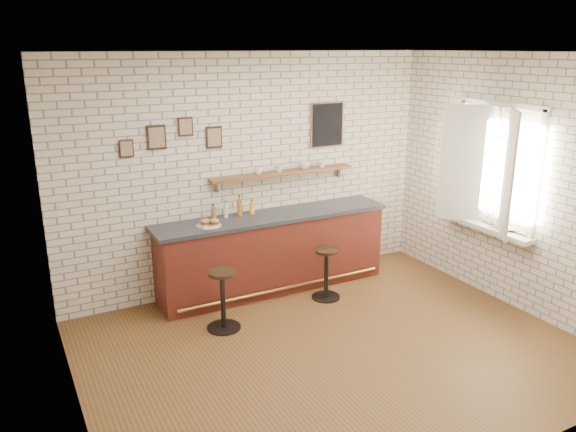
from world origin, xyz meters
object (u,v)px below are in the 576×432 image
(shelf_cup_b, at_px, (279,169))
(shelf_cup_d, at_px, (322,164))
(bitters_bottle_amber, at_px, (239,207))
(shelf_cup_c, at_px, (305,165))
(bar_counter, at_px, (273,252))
(sandwich_plate, at_px, (209,226))
(ciabatta_sandwich, at_px, (210,222))
(book_upper, at_px, (498,227))
(shelf_cup_a, at_px, (258,171))
(condiment_bottle_yellow, at_px, (252,208))
(book_lower, at_px, (497,229))
(bar_stool_right, at_px, (326,272))
(bitters_bottle_brown, at_px, (214,213))
(bar_stool_left, at_px, (223,298))
(bitters_bottle_white, at_px, (226,211))

(shelf_cup_b, relative_size, shelf_cup_d, 1.08)
(bitters_bottle_amber, xyz_separation_m, shelf_cup_c, (0.96, 0.05, 0.44))
(bar_counter, distance_m, shelf_cup_d, 1.35)
(bar_counter, distance_m, sandwich_plate, 1.02)
(ciabatta_sandwich, bearing_deg, book_upper, -26.24)
(ciabatta_sandwich, relative_size, shelf_cup_c, 1.72)
(shelf_cup_a, distance_m, shelf_cup_c, 0.67)
(bar_counter, xyz_separation_m, shelf_cup_b, (0.19, 0.20, 1.04))
(bar_counter, xyz_separation_m, sandwich_plate, (-0.88, -0.07, 0.51))
(condiment_bottle_yellow, bearing_deg, sandwich_plate, -161.14)
(shelf_cup_c, height_order, book_lower, shelf_cup_c)
(sandwich_plate, relative_size, shelf_cup_b, 2.92)
(bitters_bottle_amber, relative_size, bar_stool_right, 0.41)
(book_lower, bearing_deg, sandwich_plate, 157.62)
(bar_counter, bearing_deg, condiment_bottle_yellow, 145.25)
(shelf_cup_d, xyz_separation_m, book_upper, (1.40, -1.80, -0.58))
(bitters_bottle_amber, relative_size, book_upper, 1.12)
(ciabatta_sandwich, relative_size, book_lower, 1.14)
(bar_stool_right, relative_size, book_lower, 3.18)
(shelf_cup_a, height_order, book_upper, shelf_cup_a)
(shelf_cup_c, xyz_separation_m, book_upper, (1.66, -1.80, -0.60))
(bar_stool_right, bearing_deg, book_upper, -29.90)
(sandwich_plate, xyz_separation_m, bitters_bottle_brown, (0.15, 0.23, 0.07))
(shelf_cup_a, height_order, shelf_cup_c, shelf_cup_c)
(bar_stool_left, relative_size, shelf_cup_a, 6.19)
(bitters_bottle_amber, bearing_deg, shelf_cup_b, 4.60)
(bitters_bottle_white, height_order, shelf_cup_c, shelf_cup_c)
(ciabatta_sandwich, distance_m, shelf_cup_b, 1.20)
(shelf_cup_c, bearing_deg, book_lower, -120.91)
(sandwich_plate, height_order, shelf_cup_d, shelf_cup_d)
(bitters_bottle_amber, height_order, bar_stool_right, bitters_bottle_amber)
(book_lower, bearing_deg, shelf_cup_a, 146.10)
(ciabatta_sandwich, distance_m, book_lower, 3.46)
(shelf_cup_a, bearing_deg, bitters_bottle_amber, 167.16)
(sandwich_plate, bearing_deg, bitters_bottle_brown, 57.20)
(sandwich_plate, xyz_separation_m, shelf_cup_d, (1.72, 0.27, 0.53))
(sandwich_plate, xyz_separation_m, bitters_bottle_amber, (0.49, 0.23, 0.10))
(ciabatta_sandwich, distance_m, book_upper, 3.46)
(bitters_bottle_brown, xyz_separation_m, shelf_cup_b, (0.93, 0.05, 0.46))
(shelf_cup_a, relative_size, shelf_cup_c, 0.82)
(sandwich_plate, distance_m, shelf_cup_a, 0.98)
(shelf_cup_a, bearing_deg, bar_counter, -85.21)
(bitters_bottle_brown, xyz_separation_m, shelf_cup_a, (0.64, 0.05, 0.46))
(condiment_bottle_yellow, relative_size, bar_stool_right, 0.28)
(ciabatta_sandwich, bearing_deg, bitters_bottle_amber, 25.18)
(bitters_bottle_white, xyz_separation_m, condiment_bottle_yellow, (0.36, 0.00, -0.01))
(bar_counter, height_order, book_upper, bar_counter)
(bar_stool_right, bearing_deg, shelf_cup_d, 63.63)
(shelf_cup_a, xyz_separation_m, shelf_cup_b, (0.29, 0.00, 0.00))
(shelf_cup_c, xyz_separation_m, book_lower, (1.66, -1.80, -0.61))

